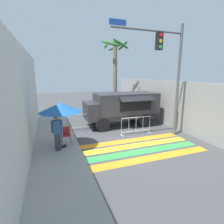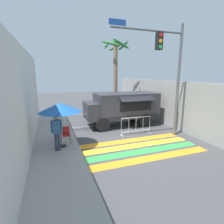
% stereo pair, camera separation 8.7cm
% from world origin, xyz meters
% --- Properties ---
extents(ground_plane, '(60.00, 60.00, 0.00)m').
position_xyz_m(ground_plane, '(0.00, 0.00, 0.00)').
color(ground_plane, '#424244').
extents(sidewalk_left, '(4.40, 16.00, 0.13)m').
position_xyz_m(sidewalk_left, '(-5.03, 0.00, 0.06)').
color(sidewalk_left, '#99968E').
rests_on(sidewalk_left, ground_plane).
extents(building_left_facade, '(0.25, 16.00, 4.97)m').
position_xyz_m(building_left_facade, '(-5.20, 0.00, 2.49)').
color(building_left_facade, silver).
rests_on(building_left_facade, ground_plane).
extents(concrete_wall_right, '(0.20, 16.00, 3.29)m').
position_xyz_m(concrete_wall_right, '(4.14, 3.00, 1.65)').
color(concrete_wall_right, gray).
rests_on(concrete_wall_right, ground_plane).
extents(crosswalk_painted, '(6.40, 2.84, 0.01)m').
position_xyz_m(crosswalk_painted, '(0.00, -0.80, 0.00)').
color(crosswalk_painted, orange).
rests_on(crosswalk_painted, ground_plane).
extents(food_truck, '(5.32, 2.64, 2.41)m').
position_xyz_m(food_truck, '(0.80, 3.43, 1.46)').
color(food_truck, '#2D2D33').
rests_on(food_truck, ground_plane).
extents(traffic_signal_pole, '(4.44, 0.29, 6.52)m').
position_xyz_m(traffic_signal_pole, '(2.33, 0.31, 4.38)').
color(traffic_signal_pole, '#515456').
rests_on(traffic_signal_pole, ground_plane).
extents(patio_umbrella, '(2.06, 2.06, 2.27)m').
position_xyz_m(patio_umbrella, '(-3.64, 0.48, 2.16)').
color(patio_umbrella, black).
rests_on(patio_umbrella, sidewalk_left).
extents(folding_chair, '(0.48, 0.48, 0.86)m').
position_xyz_m(folding_chair, '(-3.43, 1.01, 0.64)').
color(folding_chair, '#4C4C51').
rests_on(folding_chair, sidewalk_left).
extents(vendor_person, '(0.53, 0.24, 1.80)m').
position_xyz_m(vendor_person, '(-3.88, 0.07, 1.16)').
color(vendor_person, '#2D3347').
rests_on(vendor_person, sidewalk_left).
extents(barricade_front, '(2.04, 0.44, 1.12)m').
position_xyz_m(barricade_front, '(0.95, 1.26, 0.55)').
color(barricade_front, '#B7BABF').
rests_on(barricade_front, ground_plane).
extents(barricade_side, '(1.82, 0.44, 1.12)m').
position_xyz_m(barricade_side, '(-2.22, 3.27, 0.55)').
color(barricade_side, '#B7BABF').
rests_on(barricade_side, ground_plane).
extents(palm_tree, '(2.35, 2.46, 6.71)m').
position_xyz_m(palm_tree, '(1.53, 6.53, 4.52)').
color(palm_tree, '#7A664C').
rests_on(palm_tree, ground_plane).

